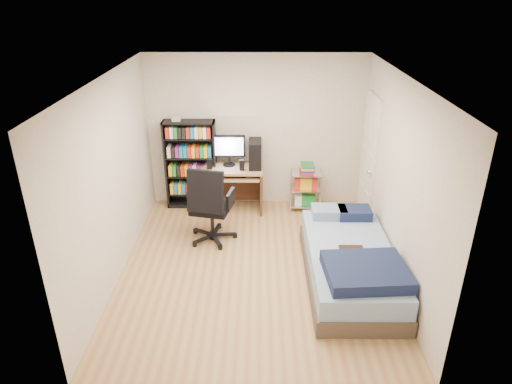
{
  "coord_description": "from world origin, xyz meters",
  "views": [
    {
      "loc": [
        0.05,
        -5.13,
        3.49
      ],
      "look_at": [
        0.01,
        0.4,
        0.91
      ],
      "focal_mm": 32.0,
      "sensor_mm": 36.0,
      "label": 1
    }
  ],
  "objects_px": {
    "media_shelf": "(191,164)",
    "bed": "(350,263)",
    "office_chair": "(211,218)",
    "computer_desk": "(238,170)"
  },
  "relations": [
    {
      "from": "media_shelf",
      "to": "office_chair",
      "type": "relative_size",
      "value": 1.3
    },
    {
      "from": "media_shelf",
      "to": "bed",
      "type": "bearing_deg",
      "value": -43.57
    },
    {
      "from": "media_shelf",
      "to": "computer_desk",
      "type": "height_order",
      "value": "media_shelf"
    },
    {
      "from": "computer_desk",
      "to": "bed",
      "type": "relative_size",
      "value": 0.59
    },
    {
      "from": "bed",
      "to": "media_shelf",
      "type": "bearing_deg",
      "value": 136.43
    },
    {
      "from": "computer_desk",
      "to": "office_chair",
      "type": "xyz_separation_m",
      "value": [
        -0.35,
        -1.07,
        -0.3
      ]
    },
    {
      "from": "office_chair",
      "to": "bed",
      "type": "distance_m",
      "value": 2.09
    },
    {
      "from": "media_shelf",
      "to": "office_chair",
      "type": "bearing_deg",
      "value": -69.84
    },
    {
      "from": "office_chair",
      "to": "bed",
      "type": "relative_size",
      "value": 0.55
    },
    {
      "from": "media_shelf",
      "to": "office_chair",
      "type": "distance_m",
      "value": 1.3
    }
  ]
}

